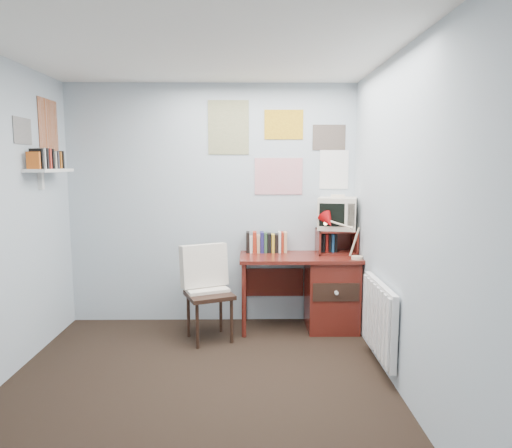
% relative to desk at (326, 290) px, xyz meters
% --- Properties ---
extents(ground, '(3.50, 3.50, 0.00)m').
position_rel_desk_xyz_m(ground, '(-1.17, -1.48, -0.41)').
color(ground, black).
rests_on(ground, ground).
extents(back_wall, '(3.00, 0.02, 2.50)m').
position_rel_desk_xyz_m(back_wall, '(-1.17, 0.27, 0.84)').
color(back_wall, '#ACB8C5').
rests_on(back_wall, ground).
extents(right_wall, '(0.02, 3.50, 2.50)m').
position_rel_desk_xyz_m(right_wall, '(0.33, -1.48, 0.84)').
color(right_wall, '#ACB8C5').
rests_on(right_wall, ground).
extents(ceiling, '(3.00, 3.50, 0.02)m').
position_rel_desk_xyz_m(ceiling, '(-1.17, -1.48, 2.09)').
color(ceiling, white).
rests_on(ceiling, back_wall).
extents(desk, '(1.20, 0.55, 0.76)m').
position_rel_desk_xyz_m(desk, '(0.00, 0.00, 0.00)').
color(desk, maroon).
rests_on(desk, ground).
extents(desk_chair, '(0.58, 0.57, 0.88)m').
position_rel_desk_xyz_m(desk_chair, '(-1.16, -0.30, 0.04)').
color(desk_chair, black).
rests_on(desk_chair, ground).
extents(desk_lamp, '(0.29, 0.25, 0.40)m').
position_rel_desk_xyz_m(desk_lamp, '(0.27, -0.18, 0.55)').
color(desk_lamp, '#A80B0E').
rests_on(desk_lamp, desk).
extents(tv_riser, '(0.40, 0.30, 0.25)m').
position_rel_desk_xyz_m(tv_riser, '(0.12, 0.11, 0.48)').
color(tv_riser, maroon).
rests_on(tv_riser, desk).
extents(crt_tv, '(0.45, 0.43, 0.36)m').
position_rel_desk_xyz_m(crt_tv, '(0.13, 0.13, 0.78)').
color(crt_tv, beige).
rests_on(crt_tv, tv_riser).
extents(book_row, '(0.60, 0.14, 0.22)m').
position_rel_desk_xyz_m(book_row, '(-0.51, 0.18, 0.46)').
color(book_row, maroon).
rests_on(book_row, desk).
extents(radiator, '(0.09, 0.80, 0.60)m').
position_rel_desk_xyz_m(radiator, '(0.29, -0.93, 0.01)').
color(radiator, white).
rests_on(radiator, right_wall).
extents(wall_shelf, '(0.20, 0.62, 0.24)m').
position_rel_desk_xyz_m(wall_shelf, '(-2.57, -0.38, 1.21)').
color(wall_shelf, white).
rests_on(wall_shelf, left_wall).
extents(posters_back, '(1.20, 0.01, 0.90)m').
position_rel_desk_xyz_m(posters_back, '(-0.47, 0.26, 1.44)').
color(posters_back, white).
rests_on(posters_back, back_wall).
extents(posters_left, '(0.01, 0.70, 0.60)m').
position_rel_desk_xyz_m(posters_left, '(-2.67, -0.38, 1.59)').
color(posters_left, white).
rests_on(posters_left, left_wall).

